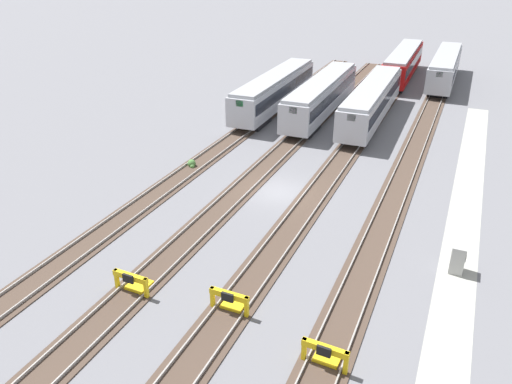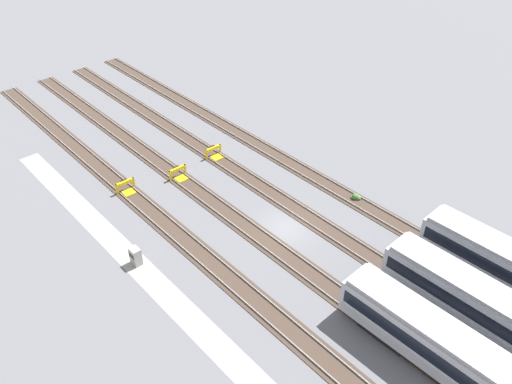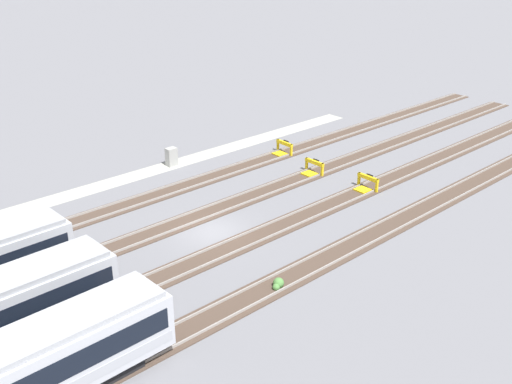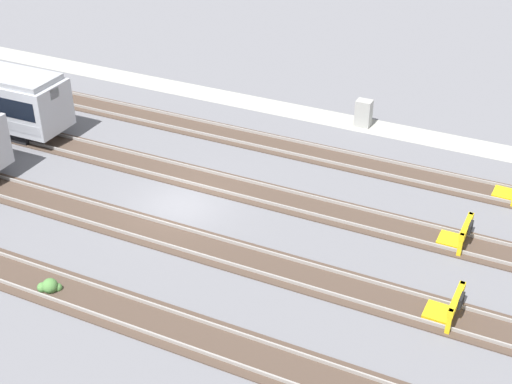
% 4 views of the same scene
% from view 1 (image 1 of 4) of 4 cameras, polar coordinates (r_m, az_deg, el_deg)
% --- Properties ---
extents(ground_plane, '(400.00, 400.00, 0.00)m').
position_cam_1_polar(ground_plane, '(35.26, 2.60, 0.01)').
color(ground_plane, slate).
extents(service_walkway, '(54.00, 2.00, 0.01)m').
position_cam_1_polar(service_walkway, '(33.45, 22.57, -3.73)').
color(service_walkway, '#9E9E93').
rests_on(service_walkway, ground).
extents(rail_track_nearest, '(90.00, 2.23, 0.21)m').
position_cam_1_polar(rail_track_nearest, '(33.60, 14.85, -2.25)').
color(rail_track_nearest, '#47382D').
rests_on(rail_track_nearest, ground).
extents(rail_track_near_inner, '(90.00, 2.24, 0.21)m').
position_cam_1_polar(rail_track_near_inner, '(34.52, 6.55, -0.68)').
color(rail_track_near_inner, '#47382D').
rests_on(rail_track_near_inner, ground).
extents(rail_track_middle, '(90.00, 2.24, 0.21)m').
position_cam_1_polar(rail_track_middle, '(36.13, -1.17, 0.80)').
color(rail_track_middle, '#47382D').
rests_on(rail_track_middle, ground).
extents(rail_track_far_inner, '(90.00, 2.23, 0.21)m').
position_cam_1_polar(rail_track_far_inner, '(38.37, -8.11, 2.11)').
color(rail_track_far_inner, '#47382D').
rests_on(rail_track_far_inner, ground).
extents(subway_car_front_row_leftmost, '(18.05, 3.16, 3.70)m').
position_cam_1_polar(subway_car_front_row_leftmost, '(53.18, 2.18, 11.54)').
color(subway_car_front_row_leftmost, '#ADAFB7').
rests_on(subway_car_front_row_leftmost, ground).
extents(subway_car_front_row_left_inner, '(18.02, 2.98, 3.70)m').
position_cam_1_polar(subway_car_front_row_left_inner, '(68.10, 20.78, 13.20)').
color(subway_car_front_row_left_inner, '#ADAFB7').
rests_on(subway_car_front_row_left_inner, ground).
extents(subway_car_front_row_centre, '(18.05, 3.17, 3.70)m').
position_cam_1_polar(subway_car_front_row_centre, '(68.88, 16.47, 13.95)').
color(subway_car_front_row_centre, '#A80F0F').
rests_on(subway_car_front_row_centre, ground).
extents(subway_car_front_row_right_inner, '(18.04, 3.10, 3.70)m').
position_cam_1_polar(subway_car_front_row_right_inner, '(51.60, 7.52, 10.87)').
color(subway_car_front_row_right_inner, '#ADAFB7').
rests_on(subway_car_front_row_right_inner, ground).
extents(subway_car_front_row_rightmost, '(18.04, 3.10, 3.70)m').
position_cam_1_polar(subway_car_front_row_rightmost, '(50.50, 13.08, 10.07)').
color(subway_car_front_row_rightmost, '#ADAFB7').
rests_on(subway_car_front_row_rightmost, ground).
extents(bumper_stop_nearest_track, '(1.37, 2.01, 1.22)m').
position_cam_1_polar(bumper_stop_nearest_track, '(21.84, 8.05, -17.82)').
color(bumper_stop_nearest_track, gold).
rests_on(bumper_stop_nearest_track, ground).
extents(bumper_stop_near_inner_track, '(1.35, 2.00, 1.22)m').
position_cam_1_polar(bumper_stop_near_inner_track, '(24.25, -2.80, -12.26)').
color(bumper_stop_near_inner_track, gold).
rests_on(bumper_stop_near_inner_track, ground).
extents(bumper_stop_middle_track, '(1.36, 2.01, 1.22)m').
position_cam_1_polar(bumper_stop_middle_track, '(26.08, -13.72, -9.96)').
color(bumper_stop_middle_track, gold).
rests_on(bumper_stop_middle_track, ground).
extents(electrical_cabinet, '(0.90, 0.73, 1.60)m').
position_cam_1_polar(electrical_cabinet, '(28.62, 22.07, -7.05)').
color(electrical_cabinet, '#9E9E99').
rests_on(electrical_cabinet, ground).
extents(weed_clump, '(0.92, 0.70, 0.64)m').
position_cam_1_polar(weed_clump, '(39.55, -7.34, 3.23)').
color(weed_clump, '#4C7F3D').
rests_on(weed_clump, ground).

